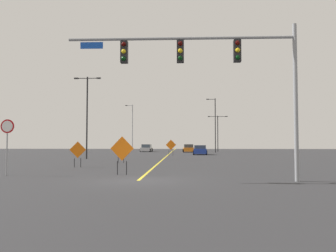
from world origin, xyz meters
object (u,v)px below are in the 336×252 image
(construction_sign_right_lane, at_px, (122,150))
(construction_sign_left_lane, at_px, (121,148))
(car_orange_far, at_px, (188,149))
(construction_sign_right_shoulder, at_px, (78,151))
(traffic_signal_assembly, at_px, (215,64))
(street_lamp_mid_left, at_px, (87,111))
(street_lamp_mid_right, at_px, (132,126))
(car_blue_distant, at_px, (200,150))
(construction_sign_median_far, at_px, (171,146))
(stop_sign, at_px, (7,136))
(street_lamp_near_left, at_px, (218,130))
(car_silver_approaching, at_px, (146,148))
(street_lamp_near_right, at_px, (215,123))

(construction_sign_right_lane, bearing_deg, construction_sign_left_lane, 100.41)
(car_orange_far, bearing_deg, construction_sign_right_shoulder, -102.49)
(traffic_signal_assembly, height_order, construction_sign_right_lane, traffic_signal_assembly)
(construction_sign_left_lane, relative_size, car_orange_far, 0.48)
(street_lamp_mid_left, relative_size, construction_sign_right_lane, 4.24)
(street_lamp_mid_right, distance_m, car_blue_distant, 26.07)
(construction_sign_right_lane, distance_m, car_orange_far, 45.41)
(traffic_signal_assembly, relative_size, construction_sign_median_far, 4.99)
(construction_sign_left_lane, bearing_deg, stop_sign, -109.94)
(street_lamp_near_left, distance_m, street_lamp_mid_left, 34.54)
(street_lamp_mid_right, relative_size, construction_sign_median_far, 4.52)
(car_orange_far, bearing_deg, street_lamp_near_left, 28.26)
(street_lamp_near_left, height_order, construction_sign_left_lane, street_lamp_near_left)
(construction_sign_right_lane, height_order, car_silver_approaching, construction_sign_right_lane)
(traffic_signal_assembly, bearing_deg, construction_sign_median_far, 95.82)
(construction_sign_right_shoulder, bearing_deg, traffic_signal_assembly, -43.16)
(construction_sign_right_shoulder, height_order, construction_sign_median_far, construction_sign_median_far)
(street_lamp_near_right, xyz_separation_m, car_blue_distant, (-3.18, -10.67, -4.61))
(street_lamp_mid_right, height_order, street_lamp_mid_left, street_lamp_mid_right)
(construction_sign_right_shoulder, distance_m, construction_sign_median_far, 22.50)
(street_lamp_near_left, bearing_deg, street_lamp_mid_right, 161.86)
(street_lamp_near_right, distance_m, street_lamp_near_left, 5.62)
(construction_sign_right_shoulder, distance_m, car_silver_approaching, 43.28)
(street_lamp_near_left, xyz_separation_m, car_orange_far, (-5.77, -3.10, -3.59))
(construction_sign_median_far, distance_m, construction_sign_left_lane, 16.74)
(street_lamp_near_left, height_order, construction_sign_right_lane, street_lamp_near_left)
(street_lamp_near_right, xyz_separation_m, construction_sign_left_lane, (-11.22, -31.85, -3.93))
(street_lamp_near_right, height_order, construction_sign_right_shoulder, street_lamp_near_right)
(construction_sign_median_far, xyz_separation_m, car_orange_far, (2.67, 17.88, -0.72))
(car_blue_distant, bearing_deg, street_lamp_mid_left, -133.96)
(traffic_signal_assembly, distance_m, car_silver_approaching, 52.82)
(street_lamp_near_right, height_order, street_lamp_mid_right, street_lamp_mid_right)
(car_blue_distant, bearing_deg, construction_sign_left_lane, -110.79)
(street_lamp_mid_right, bearing_deg, construction_sign_right_lane, -82.23)
(street_lamp_near_left, xyz_separation_m, construction_sign_left_lane, (-12.30, -37.27, -2.92))
(construction_sign_median_far, bearing_deg, construction_sign_left_lane, -103.35)
(stop_sign, distance_m, street_lamp_near_right, 46.29)
(construction_sign_left_lane, height_order, car_blue_distant, construction_sign_left_lane)
(car_blue_distant, height_order, car_silver_approaching, car_silver_approaching)
(stop_sign, relative_size, construction_sign_median_far, 1.41)
(stop_sign, height_order, street_lamp_mid_right, street_lamp_mid_right)
(construction_sign_median_far, relative_size, construction_sign_left_lane, 1.05)
(traffic_signal_assembly, distance_m, street_lamp_near_right, 46.02)
(construction_sign_median_far, bearing_deg, car_blue_distant, 49.51)
(traffic_signal_assembly, height_order, construction_sign_right_shoulder, traffic_signal_assembly)
(street_lamp_near_left, xyz_separation_m, street_lamp_mid_left, (-17.47, -29.78, 1.02))
(construction_sign_right_shoulder, distance_m, car_orange_far, 40.50)
(construction_sign_right_lane, height_order, car_blue_distant, construction_sign_right_lane)
(street_lamp_mid_left, distance_m, construction_sign_median_far, 13.19)
(traffic_signal_assembly, bearing_deg, construction_sign_right_shoulder, 136.84)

